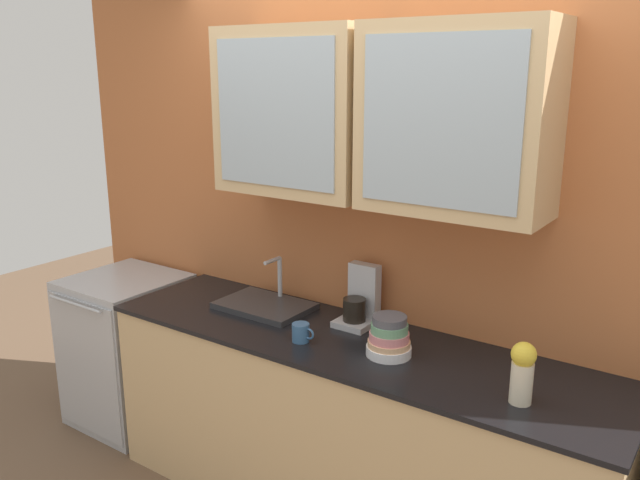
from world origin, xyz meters
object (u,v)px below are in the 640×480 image
object	(u,v)px
dishwasher	(128,349)
coffee_maker	(360,302)
sink_faucet	(265,304)
cup_near_sink	(301,333)
vase	(522,371)
bowl_stack	(389,338)

from	to	relation	value
dishwasher	coffee_maker	size ratio (longest dim) A/B	3.12
sink_faucet	cup_near_sink	xyz separation A→B (m)	(0.40, -0.23, 0.02)
sink_faucet	cup_near_sink	world-z (taller)	sink_faucet
cup_near_sink	vase	bearing A→B (deg)	0.99
bowl_stack	cup_near_sink	size ratio (longest dim) A/B	1.73
cup_near_sink	dishwasher	distance (m)	1.49
coffee_maker	cup_near_sink	bearing A→B (deg)	-106.94
sink_faucet	vase	distance (m)	1.42
sink_faucet	coffee_maker	size ratio (longest dim) A/B	1.62
sink_faucet	bowl_stack	bearing A→B (deg)	-9.28
bowl_stack	cup_near_sink	bearing A→B (deg)	-165.90
sink_faucet	vase	size ratio (longest dim) A/B	1.96
coffee_maker	vase	bearing A→B (deg)	-19.73
bowl_stack	vase	bearing A→B (deg)	-7.81
cup_near_sink	dishwasher	world-z (taller)	cup_near_sink
dishwasher	vase	bearing A→B (deg)	-2.63
vase	coffee_maker	bearing A→B (deg)	160.27
vase	cup_near_sink	distance (m)	1.00
sink_faucet	coffee_maker	world-z (taller)	coffee_maker
coffee_maker	sink_faucet	bearing A→B (deg)	-167.93
coffee_maker	dishwasher	bearing A→B (deg)	-172.06
bowl_stack	cup_near_sink	distance (m)	0.41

